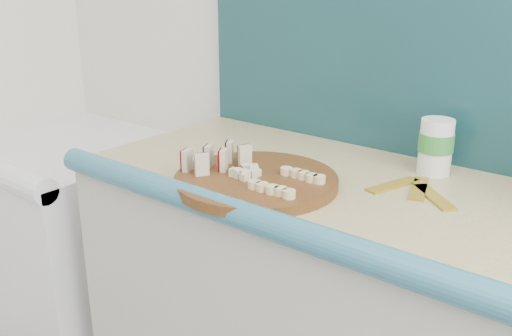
% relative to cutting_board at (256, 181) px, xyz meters
% --- Properties ---
extents(porcelain_fixture, '(0.70, 0.72, 0.84)m').
position_rel_cutting_board_xyz_m(porcelain_fixture, '(-0.95, 0.15, -0.52)').
color(porcelain_fixture, white).
rests_on(porcelain_fixture, ground).
extents(cutting_board, '(0.39, 0.39, 0.02)m').
position_rel_cutting_board_xyz_m(cutting_board, '(0.00, 0.00, 0.00)').
color(cutting_board, '#48270F').
rests_on(cutting_board, kitchen_counter).
extents(apple_wedges, '(0.10, 0.15, 0.05)m').
position_rel_cutting_board_xyz_m(apple_wedges, '(-0.11, -0.02, 0.04)').
color(apple_wedges, beige).
rests_on(apple_wedges, cutting_board).
extents(apple_chunks, '(0.06, 0.06, 0.02)m').
position_rel_cutting_board_xyz_m(apple_chunks, '(-0.02, 0.00, 0.02)').
color(apple_chunks, beige).
rests_on(apple_chunks, cutting_board).
extents(banana_slices, '(0.12, 0.14, 0.02)m').
position_rel_cutting_board_xyz_m(banana_slices, '(0.09, -0.00, 0.02)').
color(banana_slices, beige).
rests_on(banana_slices, cutting_board).
extents(canister, '(0.08, 0.08, 0.14)m').
position_rel_cutting_board_xyz_m(canister, '(0.29, 0.34, 0.06)').
color(canister, white).
rests_on(canister, kitchen_counter).
extents(banana_peel, '(0.21, 0.17, 0.01)m').
position_rel_cutting_board_xyz_m(banana_peel, '(0.30, 0.20, -0.01)').
color(banana_peel, gold).
rests_on(banana_peel, kitchen_counter).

